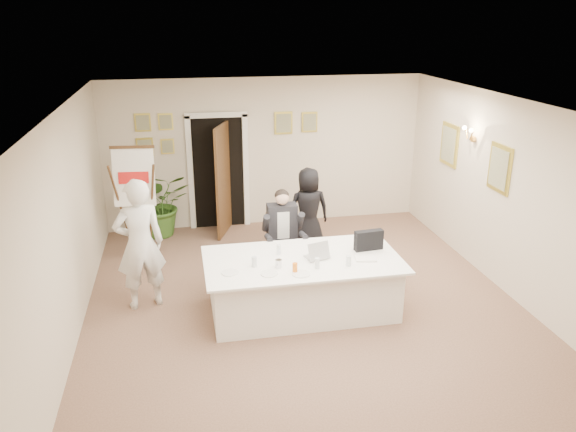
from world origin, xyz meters
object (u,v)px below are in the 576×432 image
(standing_woman, at_px, (308,210))
(laptop_bag, at_px, (369,240))
(conference_table, at_px, (302,284))
(seated_man, at_px, (283,234))
(potted_palm, at_px, (160,204))
(laptop, at_px, (317,248))
(standing_man, at_px, (140,245))
(steel_jug, at_px, (278,264))
(paper_stack, at_px, (366,259))
(oj_glass, at_px, (295,268))
(flip_chart, at_px, (138,208))

(standing_woman, height_order, laptop_bag, standing_woman)
(conference_table, distance_m, seated_man, 1.16)
(potted_palm, xyz_separation_m, laptop, (2.14, -3.24, 0.31))
(standing_man, relative_size, steel_jug, 16.84)
(conference_table, relative_size, standing_woman, 1.81)
(seated_man, height_order, potted_palm, seated_man)
(standing_woman, bearing_deg, paper_stack, 94.57)
(oj_glass, bearing_deg, steel_jug, 133.03)
(flip_chart, xyz_separation_m, laptop, (2.46, -2.28, 0.04))
(potted_palm, bearing_deg, flip_chart, -108.30)
(standing_man, distance_m, oj_glass, 2.18)
(standing_man, height_order, oj_glass, standing_man)
(conference_table, relative_size, seated_man, 1.86)
(conference_table, relative_size, laptop_bag, 6.54)
(standing_man, xyz_separation_m, paper_stack, (2.96, -0.74, -0.14))
(laptop_bag, bearing_deg, standing_woman, 96.27)
(laptop, bearing_deg, conference_table, 167.17)
(conference_table, height_order, standing_man, standing_man)
(standing_woman, xyz_separation_m, paper_stack, (0.26, -2.24, 0.06))
(laptop_bag, relative_size, oj_glass, 3.10)
(flip_chart, bearing_deg, potted_palm, 71.70)
(oj_glass, bearing_deg, potted_palm, 115.62)
(standing_man, bearing_deg, laptop, 152.14)
(seated_man, xyz_separation_m, laptop, (0.27, -1.10, 0.20))
(laptop, relative_size, paper_stack, 1.21)
(laptop_bag, distance_m, paper_stack, 0.37)
(standing_woman, bearing_deg, potted_palm, -27.79)
(paper_stack, bearing_deg, laptop, 162.16)
(conference_table, distance_m, steel_jug, 0.61)
(seated_man, distance_m, potted_palm, 2.85)
(standing_woman, xyz_separation_m, laptop_bag, (0.41, -1.93, 0.19))
(conference_table, bearing_deg, flip_chart, 134.62)
(laptop, xyz_separation_m, oj_glass, (-0.39, -0.41, -0.07))
(laptop_bag, bearing_deg, paper_stack, -120.15)
(conference_table, relative_size, flip_chart, 1.40)
(flip_chart, height_order, laptop_bag, flip_chart)
(flip_chart, height_order, steel_jug, flip_chart)
(seated_man, distance_m, standing_woman, 1.14)
(flip_chart, xyz_separation_m, standing_woman, (2.82, -0.23, -0.14))
(paper_stack, bearing_deg, seated_man, 124.46)
(laptop_bag, relative_size, paper_stack, 1.44)
(seated_man, relative_size, steel_jug, 12.90)
(steel_jug, bearing_deg, flip_chart, 127.20)
(standing_man, relative_size, potted_palm, 1.54)
(laptop, distance_m, steel_jug, 0.61)
(standing_woman, bearing_deg, steel_jug, 65.62)
(seated_man, height_order, standing_woman, standing_woman)
(paper_stack, bearing_deg, potted_palm, 128.75)
(standing_man, xyz_separation_m, oj_glass, (1.95, -0.95, -0.09))
(potted_palm, height_order, paper_stack, potted_palm)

